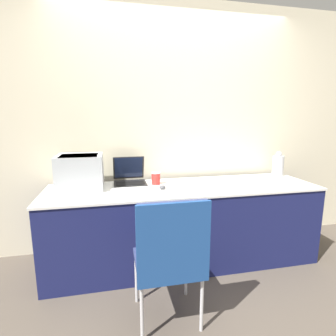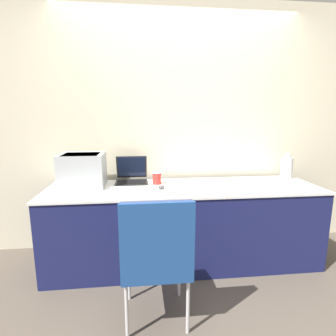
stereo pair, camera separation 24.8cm
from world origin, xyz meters
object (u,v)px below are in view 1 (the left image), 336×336
external_keyboard (133,190)px  chair (170,252)px  metal_pitcher (278,165)px  mouse (162,187)px  printer (80,171)px  laptop_left (130,178)px  coffee_cup (156,178)px

external_keyboard → chair: chair is taller
chair → metal_pitcher: bearing=35.5°
external_keyboard → chair: size_ratio=0.44×
mouse → chair: (-0.10, -0.77, -0.22)m
printer → laptop_left: size_ratio=1.13×
printer → laptop_left: (0.45, 0.11, -0.12)m
laptop_left → metal_pitcher: metal_pitcher is taller
mouse → chair: bearing=-97.2°
mouse → metal_pitcher: 1.41m
coffee_cup → mouse: 0.20m
laptop_left → external_keyboard: laptop_left is taller
external_keyboard → mouse: 0.27m
printer → laptop_left: bearing=14.0°
printer → coffee_cup: size_ratio=3.37×
laptop_left → printer: bearing=-166.0°
laptop_left → external_keyboard: size_ratio=0.88×
laptop_left → mouse: size_ratio=6.02×
printer → coffee_cup: (0.70, 0.02, -0.11)m
printer → coffee_cup: bearing=1.3°
printer → mouse: 0.77m
mouse → metal_pitcher: size_ratio=0.21×
coffee_cup → laptop_left: bearing=158.8°
laptop_left → coffee_cup: laptop_left is taller
external_keyboard → mouse: (0.27, -0.01, 0.01)m
external_keyboard → coffee_cup: bearing=37.8°
external_keyboard → coffee_cup: size_ratio=3.38×
mouse → external_keyboard: bearing=177.6°
printer → mouse: size_ratio=6.79×
chair → coffee_cup: bearing=85.9°
printer → external_keyboard: bearing=-19.6°
coffee_cup → external_keyboard: bearing=-142.2°
laptop_left → mouse: laptop_left is taller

